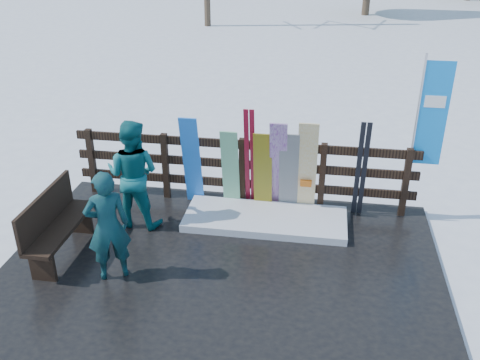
% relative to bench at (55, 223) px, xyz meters
% --- Properties ---
extents(ground, '(700.00, 700.00, 0.00)m').
position_rel_bench_xyz_m(ground, '(2.33, -0.28, -0.60)').
color(ground, white).
rests_on(ground, ground).
extents(deck, '(6.00, 5.00, 0.08)m').
position_rel_bench_xyz_m(deck, '(2.33, -0.28, -0.56)').
color(deck, black).
rests_on(deck, ground).
extents(fence, '(5.60, 0.10, 1.15)m').
position_rel_bench_xyz_m(fence, '(2.33, 1.92, 0.14)').
color(fence, black).
rests_on(fence, deck).
extents(snow_patch, '(2.52, 1.00, 0.12)m').
position_rel_bench_xyz_m(snow_patch, '(2.79, 1.32, -0.46)').
color(snow_patch, white).
rests_on(snow_patch, deck).
extents(bench, '(0.41, 1.50, 0.97)m').
position_rel_bench_xyz_m(bench, '(0.00, 0.00, 0.00)').
color(bench, black).
rests_on(bench, deck).
extents(snowboard_0, '(0.29, 0.37, 1.59)m').
position_rel_bench_xyz_m(snowboard_0, '(1.55, 1.70, 0.28)').
color(snowboard_0, '#2880F5').
rests_on(snowboard_0, deck).
extents(snowboard_1, '(0.27, 0.32, 1.40)m').
position_rel_bench_xyz_m(snowboard_1, '(2.18, 1.70, 0.19)').
color(snowboard_1, silver).
rests_on(snowboard_1, deck).
extents(snowboard_2, '(0.29, 0.28, 1.39)m').
position_rel_bench_xyz_m(snowboard_2, '(2.70, 1.70, 0.18)').
color(snowboard_2, yellow).
rests_on(snowboard_2, deck).
extents(snowboard_3, '(0.27, 0.50, 1.61)m').
position_rel_bench_xyz_m(snowboard_3, '(2.94, 1.70, 0.29)').
color(snowboard_3, silver).
rests_on(snowboard_3, deck).
extents(snowboard_4, '(0.30, 0.35, 1.43)m').
position_rel_bench_xyz_m(snowboard_4, '(3.11, 1.70, 0.20)').
color(snowboard_4, black).
rests_on(snowboard_4, deck).
extents(snowboard_5, '(0.30, 0.34, 1.61)m').
position_rel_bench_xyz_m(snowboard_5, '(3.39, 1.70, 0.29)').
color(snowboard_5, white).
rests_on(snowboard_5, deck).
extents(ski_pair_a, '(0.16, 0.36, 1.76)m').
position_rel_bench_xyz_m(ski_pair_a, '(2.48, 1.77, 0.36)').
color(ski_pair_a, maroon).
rests_on(ski_pair_a, deck).
extents(ski_pair_b, '(0.17, 0.21, 1.63)m').
position_rel_bench_xyz_m(ski_pair_b, '(4.22, 1.77, 0.30)').
color(ski_pair_b, black).
rests_on(ski_pair_b, deck).
extents(rental_flag, '(0.45, 0.04, 2.60)m').
position_rel_bench_xyz_m(rental_flag, '(5.13, 1.97, 1.09)').
color(rental_flag, silver).
rests_on(rental_flag, deck).
extents(person_front, '(0.67, 0.60, 1.55)m').
position_rel_bench_xyz_m(person_front, '(0.94, -0.36, 0.26)').
color(person_front, '#115043').
rests_on(person_front, deck).
extents(person_back, '(0.88, 0.72, 1.70)m').
position_rel_bench_xyz_m(person_back, '(0.81, 1.01, 0.34)').
color(person_back, '#13656C').
rests_on(person_back, deck).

